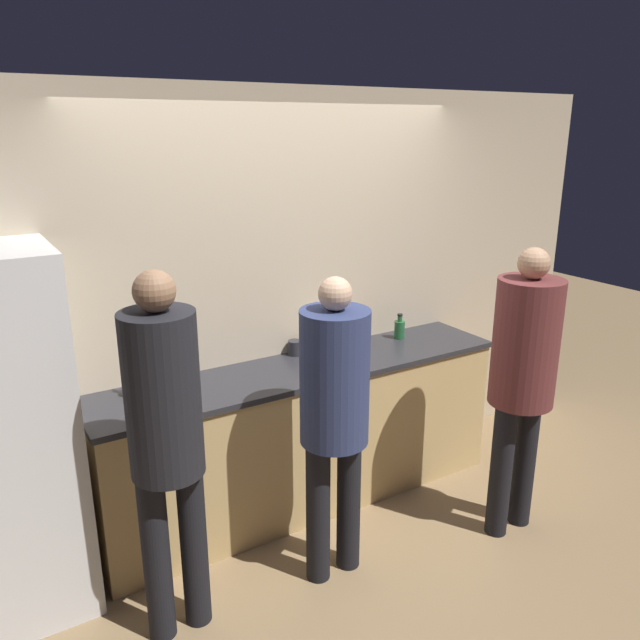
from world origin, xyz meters
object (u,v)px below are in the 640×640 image
at_px(utensil_crock, 136,385).
at_px(bottle_green, 399,329).
at_px(person_center, 334,405).
at_px(person_right, 523,367).
at_px(bottle_red, 363,332).
at_px(cup_black, 295,348).
at_px(refrigerator, 0,442).
at_px(person_left, 166,432).
at_px(fruit_bowl, 339,345).

xyz_separation_m(utensil_crock, bottle_green, (1.84, 0.01, 0.01)).
bearing_deg(bottle_green, person_center, -143.11).
distance_m(person_right, bottle_red, 1.12).
bearing_deg(cup_black, refrigerator, -172.04).
bearing_deg(person_left, cup_black, 36.44).
height_order(person_right, fruit_bowl, person_right).
relative_size(utensil_crock, bottle_green, 1.46).
relative_size(person_left, cup_black, 18.77).
height_order(person_left, bottle_green, person_left).
relative_size(fruit_bowl, bottle_green, 2.12).
xyz_separation_m(utensil_crock, cup_black, (1.06, 0.11, -0.01)).
distance_m(bottle_red, bottle_green, 0.28).
distance_m(person_center, fruit_bowl, 0.92).
bearing_deg(bottle_green, refrigerator, -176.63).
xyz_separation_m(person_right, bottle_red, (-0.36, 1.06, -0.03)).
relative_size(person_right, utensil_crock, 6.73).
height_order(person_center, utensil_crock, person_center).
bearing_deg(person_right, fruit_bowl, 121.90).
height_order(person_center, bottle_red, person_center).
bearing_deg(fruit_bowl, refrigerator, -176.59).
relative_size(utensil_crock, cup_black, 2.70).
distance_m(person_left, fruit_bowl, 1.55).
bearing_deg(person_left, utensil_crock, 84.76).
height_order(utensil_crock, cup_black, utensil_crock).
bearing_deg(refrigerator, bottle_green, 3.37).
bearing_deg(person_left, fruit_bowl, 26.96).
xyz_separation_m(person_left, person_center, (0.86, -0.05, -0.06)).
relative_size(refrigerator, person_center, 1.11).
height_order(person_left, cup_black, person_left).
bearing_deg(person_left, person_center, -3.22).
relative_size(person_right, bottle_red, 9.00).
height_order(utensil_crock, bottle_green, utensil_crock).
height_order(person_center, cup_black, person_center).
distance_m(utensil_crock, cup_black, 1.06).
relative_size(bottle_green, cup_black, 1.85).
distance_m(person_left, bottle_red, 1.81).
xyz_separation_m(person_center, fruit_bowl, (0.52, 0.75, -0.00)).
bearing_deg(person_right, person_left, 172.12).
xyz_separation_m(person_left, fruit_bowl, (1.38, 0.70, -0.06)).
bearing_deg(utensil_crock, bottle_red, 2.41).
xyz_separation_m(refrigerator, person_left, (0.63, -0.58, 0.14)).
height_order(person_right, cup_black, person_right).
bearing_deg(bottle_red, bottle_green, -10.69).
distance_m(bottle_green, cup_black, 0.79).
height_order(bottle_red, cup_black, bottle_red).
bearing_deg(bottle_red, refrigerator, -174.94).
bearing_deg(utensil_crock, person_center, -43.94).
distance_m(person_left, bottle_green, 2.04).
bearing_deg(fruit_bowl, bottle_green, 3.22).
relative_size(person_left, person_center, 1.08).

